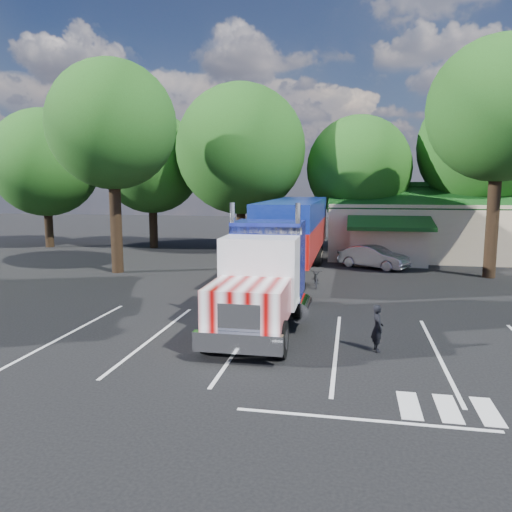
% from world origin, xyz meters
% --- Properties ---
extents(ground, '(120.00, 120.00, 0.00)m').
position_xyz_m(ground, '(0.00, 0.00, 0.00)').
color(ground, black).
rests_on(ground, ground).
extents(event_hall, '(24.20, 14.12, 5.55)m').
position_xyz_m(event_hall, '(13.74, 17.81, 2.21)').
color(event_hall, '#C4B091').
rests_on(event_hall, ground).
extents(tree_row_a, '(9.00, 9.00, 11.68)m').
position_xyz_m(tree_row_a, '(-22.00, 16.50, 7.16)').
color(tree_row_a, black).
rests_on(tree_row_a, ground).
extents(tree_row_b, '(8.40, 8.40, 11.35)m').
position_xyz_m(tree_row_b, '(-13.00, 17.80, 7.13)').
color(tree_row_b, black).
rests_on(tree_row_b, ground).
extents(tree_row_c, '(10.00, 10.00, 13.05)m').
position_xyz_m(tree_row_c, '(-5.00, 16.20, 8.04)').
color(tree_row_c, black).
rests_on(tree_row_c, ground).
extents(tree_row_d, '(8.00, 8.00, 10.60)m').
position_xyz_m(tree_row_d, '(4.00, 17.50, 6.58)').
color(tree_row_d, black).
rests_on(tree_row_d, ground).
extents(tree_row_e, '(9.60, 9.60, 12.90)m').
position_xyz_m(tree_row_e, '(13.00, 18.00, 8.09)').
color(tree_row_e, black).
rests_on(tree_row_e, ground).
extents(tree_near_left, '(7.60, 7.60, 12.65)m').
position_xyz_m(tree_near_left, '(-10.50, 6.00, 8.81)').
color(tree_near_left, black).
rests_on(tree_near_left, ground).
extents(tree_near_right, '(8.00, 8.00, 13.50)m').
position_xyz_m(tree_near_right, '(11.50, 8.50, 9.46)').
color(tree_near_right, black).
rests_on(tree_near_right, ground).
extents(semi_truck, '(3.67, 22.41, 4.69)m').
position_xyz_m(semi_truck, '(0.34, 3.98, 2.65)').
color(semi_truck, black).
rests_on(semi_truck, ground).
extents(woman, '(0.48, 0.63, 1.54)m').
position_xyz_m(woman, '(4.50, -6.00, 0.77)').
color(woman, black).
rests_on(woman, ground).
extents(bicycle, '(0.85, 1.88, 0.96)m').
position_xyz_m(bicycle, '(1.80, 3.88, 0.48)').
color(bicycle, black).
rests_on(bicycle, ground).
extents(silver_sedan, '(4.68, 3.55, 1.48)m').
position_xyz_m(silver_sedan, '(5.00, 10.50, 0.74)').
color(silver_sedan, '#96979D').
rests_on(silver_sedan, ground).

